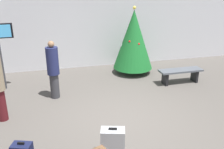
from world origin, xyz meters
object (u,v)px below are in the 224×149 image
at_px(waiting_bench, 180,73).
at_px(suitcase_7, 113,143).
at_px(holiday_tree, 133,40).
at_px(traveller_0, 53,69).

height_order(waiting_bench, suitcase_7, suitcase_7).
distance_m(holiday_tree, suitcase_7, 4.97).
bearing_deg(suitcase_7, traveller_0, 108.35).
bearing_deg(waiting_bench, traveller_0, -178.82).
xyz_separation_m(waiting_bench, traveller_0, (-4.16, -0.09, 0.54)).
bearing_deg(traveller_0, holiday_tree, 26.85).
bearing_deg(holiday_tree, traveller_0, -153.15).
xyz_separation_m(traveller_0, suitcase_7, (0.98, -2.96, -0.61)).
xyz_separation_m(holiday_tree, waiting_bench, (1.22, -1.41, -0.92)).
distance_m(holiday_tree, traveller_0, 3.33).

